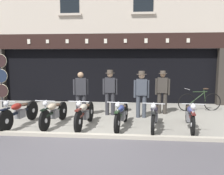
{
  "coord_description": "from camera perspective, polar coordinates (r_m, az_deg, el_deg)",
  "views": [
    {
      "loc": [
        1.29,
        -6.0,
        2.14
      ],
      "look_at": [
        0.49,
        2.75,
        1.05
      ],
      "focal_mm": 37.47,
      "sensor_mm": 36.0,
      "label": 1
    }
  ],
  "objects": [
    {
      "name": "leaning_bicycle",
      "position": [
        10.28,
        20.63,
        -3.2
      ],
      "size": [
        1.81,
        0.53,
        0.96
      ],
      "rotation": [
        0.0,
        0.0,
        1.75
      ],
      "color": "black",
      "rests_on": "ground"
    },
    {
      "name": "shopkeeper_center",
      "position": [
        8.82,
        -0.48,
        -0.61
      ],
      "size": [
        0.56,
        0.36,
        1.71
      ],
      "rotation": [
        0.0,
        0.0,
        3.15
      ],
      "color": "#2D2D33",
      "rests_on": "ground"
    },
    {
      "name": "motorcycle_far_left",
      "position": [
        8.06,
        -21.61,
        -5.65
      ],
      "size": [
        0.62,
        2.1,
        0.92
      ],
      "rotation": [
        0.0,
        0.0,
        3.03
      ],
      "color": "black",
      "rests_on": "ground"
    },
    {
      "name": "shop_facade",
      "position": [
        13.06,
        -0.44,
        5.45
      ],
      "size": [
        11.48,
        4.42,
        6.63
      ],
      "color": "black",
      "rests_on": "ground"
    },
    {
      "name": "tyre_sign_pole",
      "position": [
        11.25,
        -25.47,
        2.44
      ],
      "size": [
        0.6,
        0.06,
        2.34
      ],
      "color": "#232328",
      "rests_on": "ground"
    },
    {
      "name": "ground",
      "position": [
        5.62,
        -8.78,
        -15.81
      ],
      "size": [
        23.18,
        22.0,
        0.18
      ],
      "color": "gray"
    },
    {
      "name": "motorcycle_center_right",
      "position": [
        7.26,
        10.32,
        -6.66
      ],
      "size": [
        0.62,
        2.06,
        0.92
      ],
      "rotation": [
        0.0,
        0.0,
        3.0
      ],
      "color": "black",
      "rests_on": "ground"
    },
    {
      "name": "motorcycle_center",
      "position": [
        7.33,
        2.32,
        -6.52
      ],
      "size": [
        0.62,
        1.93,
        0.9
      ],
      "rotation": [
        0.0,
        0.0,
        3.0
      ],
      "color": "black",
      "rests_on": "ground"
    },
    {
      "name": "motorcycle_right",
      "position": [
        7.58,
        18.5,
        -6.45
      ],
      "size": [
        0.62,
        2.05,
        0.9
      ],
      "rotation": [
        0.0,
        0.0,
        3.02
      ],
      "color": "black",
      "rests_on": "ground"
    },
    {
      "name": "salesman_left",
      "position": [
        8.63,
        -7.61,
        -1.11
      ],
      "size": [
        0.55,
        0.3,
        1.65
      ],
      "rotation": [
        0.0,
        0.0,
        3.36
      ],
      "color": "#2D2D33",
      "rests_on": "ground"
    },
    {
      "name": "salesman_right",
      "position": [
        8.49,
        7.19,
        -1.05
      ],
      "size": [
        0.56,
        0.36,
        1.7
      ],
      "rotation": [
        0.0,
        0.0,
        3.11
      ],
      "color": "#3D424C",
      "rests_on": "ground"
    },
    {
      "name": "motorcycle_center_left",
      "position": [
        7.41,
        -6.7,
        -6.28
      ],
      "size": [
        0.62,
        1.97,
        0.93
      ],
      "rotation": [
        0.0,
        0.0,
        3.06
      ],
      "color": "black",
      "rests_on": "ground"
    },
    {
      "name": "assistant_far_right",
      "position": [
        9.23,
        12.21,
        -0.65
      ],
      "size": [
        0.55,
        0.32,
        1.67
      ],
      "rotation": [
        0.0,
        0.0,
        2.96
      ],
      "color": "#38332D",
      "rests_on": "ground"
    },
    {
      "name": "motorcycle_left",
      "position": [
        7.78,
        -13.95,
        -5.89
      ],
      "size": [
        0.62,
        1.97,
        0.92
      ],
      "rotation": [
        0.0,
        0.0,
        3.04
      ],
      "color": "black",
      "rests_on": "ground"
    },
    {
      "name": "advert_board_near",
      "position": [
        11.52,
        13.39,
        5.61
      ],
      "size": [
        0.81,
        0.03,
        0.93
      ],
      "color": "silver"
    }
  ]
}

